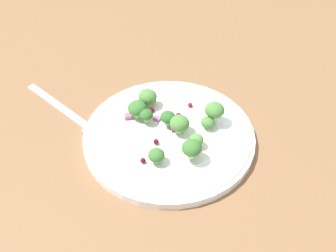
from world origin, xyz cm
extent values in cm
cube|color=brown|center=(0.00, 0.00, -1.00)|extent=(180.00, 180.00, 2.00)
cylinder|color=white|center=(1.09, -0.20, 0.60)|extent=(25.36, 25.36, 1.20)
torus|color=white|center=(1.09, -0.20, 1.20)|extent=(24.33, 24.33, 1.00)
cylinder|color=white|center=(1.09, -0.20, 1.30)|extent=(14.71, 14.71, 0.20)
cylinder|color=#9EC684|center=(0.67, 4.67, 1.78)|extent=(0.77, 0.77, 0.77)
ellipsoid|color=#4C843D|center=(0.67, 4.67, 2.70)|extent=(2.05, 2.05, 1.54)
cylinder|color=#ADD18E|center=(1.51, -5.90, 1.93)|extent=(1.08, 1.08, 1.08)
ellipsoid|color=#386B2D|center=(1.51, -5.90, 3.22)|extent=(2.87, 2.87, 2.15)
cylinder|color=#8EB77A|center=(-0.38, -1.16, 2.14)|extent=(0.83, 0.83, 0.83)
ellipsoid|color=#2D6028|center=(-0.38, -1.16, 3.14)|extent=(2.22, 2.22, 1.67)
cylinder|color=#ADD18E|center=(-3.44, 3.69, 1.59)|extent=(0.77, 0.77, 0.77)
ellipsoid|color=#477A38|center=(-3.44, 3.69, 2.51)|extent=(2.05, 2.05, 1.54)
cylinder|color=#ADD18E|center=(3.00, 5.61, 2.34)|extent=(1.04, 1.04, 1.04)
ellipsoid|color=#386B2D|center=(3.00, 5.61, 3.59)|extent=(2.78, 2.78, 2.09)
cylinder|color=#8EB77A|center=(1.60, -4.00, 2.13)|extent=(0.76, 0.76, 0.76)
ellipsoid|color=#2D6028|center=(1.60, -4.00, 3.04)|extent=(2.04, 2.04, 1.53)
cylinder|color=#8EB77A|center=(6.57, 2.34, 1.78)|extent=(0.86, 0.86, 0.86)
ellipsoid|color=#386B2D|center=(6.57, 2.34, 2.81)|extent=(2.29, 2.29, 1.71)
cylinder|color=#9EC684|center=(-1.51, -6.54, 1.84)|extent=(1.09, 1.09, 1.09)
ellipsoid|color=#477A38|center=(-1.51, -6.54, 3.15)|extent=(2.91, 2.91, 2.18)
cylinder|color=#ADD18E|center=(0.36, 1.06, 1.91)|extent=(1.09, 1.09, 1.09)
ellipsoid|color=#477A38|center=(0.36, 1.06, 3.22)|extent=(2.90, 2.90, 2.17)
cylinder|color=#ADD18E|center=(-5.15, 3.57, 2.39)|extent=(1.10, 1.10, 1.10)
ellipsoid|color=#477A38|center=(-5.15, 3.57, 3.71)|extent=(2.93, 2.93, 2.20)
sphere|color=maroon|center=(-1.93, -0.69, 2.27)|extent=(0.98, 0.98, 0.98)
sphere|color=maroon|center=(-2.57, -6.15, 2.07)|extent=(0.76, 0.76, 0.76)
sphere|color=#4C0A14|center=(-2.43, 0.31, 1.79)|extent=(0.77, 0.77, 0.77)
sphere|color=maroon|center=(-5.55, -1.24, 1.75)|extent=(0.76, 0.76, 0.76)
sphere|color=#4C0A14|center=(-0.79, -5.05, 1.71)|extent=(0.83, 0.83, 0.83)
sphere|color=#4C0A14|center=(4.00, 0.24, 1.87)|extent=(0.79, 0.79, 0.79)
sphere|color=#4C0A14|center=(7.83, 0.97, 1.82)|extent=(0.76, 0.76, 0.76)
cube|color=#A35B93|center=(2.63, -6.85, 1.84)|extent=(1.46, 1.45, 0.55)
cube|color=#A35B93|center=(-0.06, -3.28, 1.52)|extent=(1.21, 1.25, 0.49)
cube|color=#843D75|center=(0.38, 0.48, 1.67)|extent=(1.57, 1.66, 0.56)
cube|color=#934C84|center=(0.17, -6.45, 1.55)|extent=(1.43, 1.25, 0.45)
cube|color=silver|center=(6.86, -18.83, 0.25)|extent=(1.79, 15.04, 0.50)
cube|color=silver|center=(7.23, -9.54, 0.25)|extent=(2.54, 3.69, 0.50)
camera|label=1|loc=(35.17, 28.43, 45.45)|focal=45.40mm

